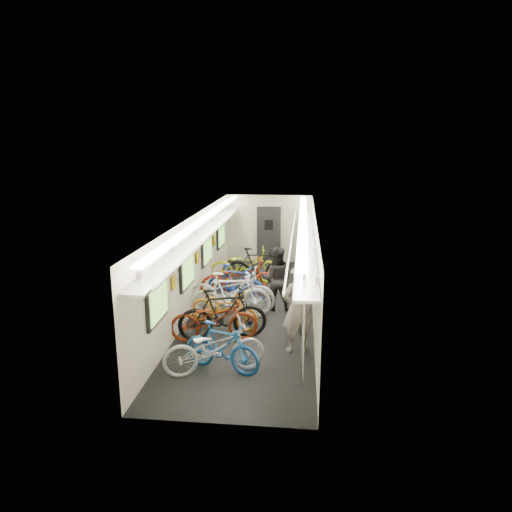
% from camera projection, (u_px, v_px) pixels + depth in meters
% --- Properties ---
extents(train_car_shell, '(10.00, 10.00, 10.00)m').
position_uv_depth(train_car_shell, '(243.00, 240.00, 12.04)').
color(train_car_shell, black).
rests_on(train_car_shell, ground).
extents(bicycle_0, '(1.99, 1.27, 0.99)m').
position_uv_depth(bicycle_0, '(214.00, 348.00, 8.28)').
color(bicycle_0, '#B7B7BC').
rests_on(bicycle_0, ground).
extents(bicycle_1, '(1.62, 0.96, 0.94)m').
position_uv_depth(bicycle_1, '(222.00, 347.00, 8.37)').
color(bicycle_1, '#1A56A0').
rests_on(bicycle_1, ground).
extents(bicycle_2, '(1.95, 0.99, 0.98)m').
position_uv_depth(bicycle_2, '(214.00, 319.00, 9.69)').
color(bicycle_2, maroon).
rests_on(bicycle_2, ground).
extents(bicycle_3, '(1.99, 1.03, 1.15)m').
position_uv_depth(bicycle_3, '(223.00, 314.00, 9.72)').
color(bicycle_3, black).
rests_on(bicycle_3, ground).
extents(bicycle_4, '(1.86, 1.22, 0.92)m').
position_uv_depth(bicycle_4, '(224.00, 308.00, 10.44)').
color(bicycle_4, orange).
rests_on(bicycle_4, ground).
extents(bicycle_5, '(2.02, 0.94, 1.17)m').
position_uv_depth(bicycle_5, '(231.00, 296.00, 10.90)').
color(bicycle_5, silver).
rests_on(bicycle_5, ground).
extents(bicycle_6, '(2.19, 0.78, 1.15)m').
position_uv_depth(bicycle_6, '(231.00, 291.00, 11.32)').
color(bicycle_6, '#B6B7BB').
rests_on(bicycle_6, ground).
extents(bicycle_7, '(1.75, 0.89, 1.01)m').
position_uv_depth(bicycle_7, '(236.00, 283.00, 12.16)').
color(bicycle_7, '#1B3DA2').
rests_on(bicycle_7, ground).
extents(bicycle_8, '(2.25, 1.29, 1.12)m').
position_uv_depth(bicycle_8, '(239.00, 279.00, 12.35)').
color(bicycle_8, maroon).
rests_on(bicycle_8, ground).
extents(bicycle_9, '(1.89, 0.54, 1.14)m').
position_uv_depth(bicycle_9, '(258.00, 267.00, 13.60)').
color(bicycle_9, black).
rests_on(bicycle_9, ground).
extents(bicycle_10, '(2.19, 1.01, 1.11)m').
position_uv_depth(bicycle_10, '(245.00, 266.00, 13.77)').
color(bicycle_10, '#C9D714').
rests_on(bicycle_10, ground).
extents(passenger_near, '(0.78, 0.68, 1.81)m').
position_uv_depth(passenger_near, '(297.00, 309.00, 9.12)').
color(passenger_near, gray).
rests_on(passenger_near, ground).
extents(passenger_mid, '(0.79, 0.62, 1.63)m').
position_uv_depth(passenger_mid, '(277.00, 279.00, 11.50)').
color(passenger_mid, black).
rests_on(passenger_mid, ground).
extents(backpack, '(0.29, 0.20, 0.38)m').
position_uv_depth(backpack, '(313.00, 277.00, 9.98)').
color(backpack, red).
rests_on(backpack, passenger_near).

